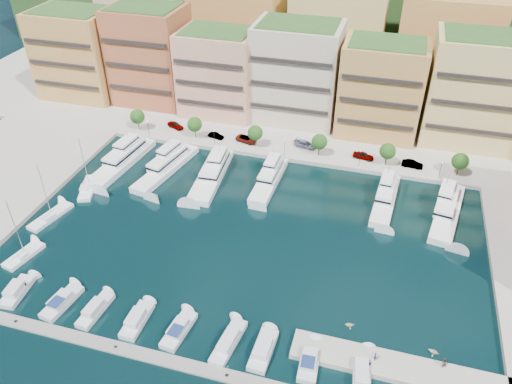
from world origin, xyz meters
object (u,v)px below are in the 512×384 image
cruiser_3 (137,320)px  tender_1 (350,324)px  lamppost_4 (441,167)px  yacht_1 (167,166)px  car_2 (246,139)px  car_4 (363,156)px  yacht_5 (386,196)px  car_1 (216,136)px  lamppost_0 (148,126)px  yacht_3 (270,177)px  cruiser_5 (228,342)px  sailboat_1 (51,217)px  cruiser_1 (62,302)px  lamppost_2 (285,145)px  cruiser_7 (309,362)px  cruiser_4 (179,330)px  cruiser_8 (361,374)px  yacht_2 (212,172)px  sailboat_2 (88,189)px  tree_2 (255,133)px  lamppost_3 (360,156)px  car_3 (305,144)px  lamppost_1 (214,135)px  sailboat_0 (24,256)px  car_5 (412,164)px  yacht_0 (123,159)px  yacht_6 (448,209)px  person_0 (375,356)px  tender_3 (433,351)px  cruiser_2 (95,310)px  tree_3 (319,142)px  cruiser_6 (263,351)px  tree_5 (460,161)px  car_0 (175,125)px  tree_4 (388,151)px  person_1 (443,362)px

cruiser_3 → tender_1: bearing=14.8°
lamppost_4 → yacht_1: size_ratio=0.19×
car_2 → car_4: 29.36m
yacht_5 → car_1: size_ratio=4.54×
lamppost_0 → yacht_5: bearing=-10.1°
yacht_3 → cruiser_3: bearing=-102.8°
lamppost_0 → car_2: lamppost_0 is taller
lamppost_0 → cruiser_5: (40.42, -55.80, -3.28)m
cruiser_3 → sailboat_1: (-29.73, 19.79, -0.24)m
yacht_5 → cruiser_1: bearing=-138.1°
lamppost_2 → cruiser_7: lamppost_2 is taller
cruiser_4 → cruiser_8: cruiser_4 is taller
lamppost_0 → yacht_2: (21.89, -12.16, -2.62)m
lamppost_0 → sailboat_2: (-2.96, -24.86, -3.52)m
tree_2 → cruiser_1: size_ratio=0.68×
lamppost_3 → car_3: lamppost_3 is taller
cruiser_5 → tender_1: bearing=26.5°
lamppost_1 → yacht_5: (43.02, -10.83, -2.62)m
sailboat_0 → car_5: sailboat_0 is taller
car_2 → yacht_0: bearing=138.2°
yacht_2 → lamppost_3: bearing=20.7°
yacht_6 → person_0: yacht_6 is taller
yacht_5 → tender_3: 39.16m
cruiser_2 → sailboat_0: 21.55m
lamppost_4 → yacht_3: bearing=-163.9°
cruiser_7 → car_4: size_ratio=1.49×
tree_3 → tender_3: (26.89, -51.02, -4.30)m
yacht_1 → car_3: 34.32m
cruiser_6 → car_3: size_ratio=1.41×
tree_5 → cruiser_2: (-58.74, -58.09, -4.20)m
cruiser_8 → car_4: size_ratio=1.86×
tree_5 → car_2: tree_5 is taller
yacht_2 → sailboat_2: sailboat_2 is taller
sailboat_1 → car_0: (9.85, 41.67, 1.51)m
tree_4 → sailboat_1: (-64.88, -38.30, -4.44)m
yacht_1 → tender_1: size_ratio=14.76×
tree_3 → yacht_6: (29.67, -14.13, -3.53)m
cruiser_2 → cruiser_4: (14.86, -0.02, 0.02)m
tree_2 → yacht_0: 32.49m
yacht_5 → sailboat_0: sailboat_0 is taller
cruiser_6 → person_0: 16.67m
lamppost_2 → yacht_0: bearing=-161.2°
lamppost_1 → cruiser_2: (-0.74, -55.79, -3.28)m
yacht_2 → car_4: yacht_2 is taller
lamppost_1 → person_1: size_ratio=2.30×
yacht_2 → person_1: size_ratio=12.09×
tree_3 → tree_4: 16.00m
cruiser_2 → lamppost_3: bearing=56.6°
yacht_6 → car_5: (-7.63, 14.92, 0.60)m
tree_5 → lamppost_2: bearing=-176.7°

